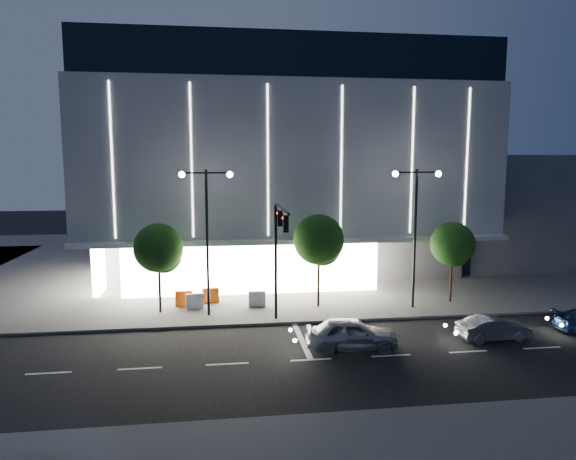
% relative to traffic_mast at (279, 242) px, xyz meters
% --- Properties ---
extents(ground, '(160.00, 160.00, 0.00)m').
position_rel_traffic_mast_xyz_m(ground, '(-1.00, -3.34, -5.03)').
color(ground, black).
rests_on(ground, ground).
extents(sidewalk_museum, '(70.00, 40.00, 0.15)m').
position_rel_traffic_mast_xyz_m(sidewalk_museum, '(4.00, 20.66, -4.95)').
color(sidewalk_museum, '#474747').
rests_on(sidewalk_museum, ground).
extents(museum, '(30.00, 25.80, 18.00)m').
position_rel_traffic_mast_xyz_m(museum, '(1.98, 18.97, 4.25)').
color(museum, '#4C4C51').
rests_on(museum, ground).
extents(annex_building, '(16.00, 20.00, 10.00)m').
position_rel_traffic_mast_xyz_m(annex_building, '(25.00, 20.66, -0.03)').
color(annex_building, '#4C4C51').
rests_on(annex_building, ground).
extents(traffic_mast, '(0.33, 5.89, 7.07)m').
position_rel_traffic_mast_xyz_m(traffic_mast, '(0.00, 0.00, 0.00)').
color(traffic_mast, black).
rests_on(traffic_mast, ground).
extents(street_lamp_west, '(3.16, 0.36, 9.00)m').
position_rel_traffic_mast_xyz_m(street_lamp_west, '(-4.00, 2.66, 0.93)').
color(street_lamp_west, black).
rests_on(street_lamp_west, ground).
extents(street_lamp_east, '(3.16, 0.36, 9.00)m').
position_rel_traffic_mast_xyz_m(street_lamp_east, '(9.00, 2.66, 0.93)').
color(street_lamp_east, black).
rests_on(street_lamp_east, ground).
extents(tree_left, '(3.02, 3.02, 5.72)m').
position_rel_traffic_mast_xyz_m(tree_left, '(-6.97, 3.68, -0.99)').
color(tree_left, black).
rests_on(tree_left, ground).
extents(tree_mid, '(3.25, 3.25, 6.15)m').
position_rel_traffic_mast_xyz_m(tree_mid, '(3.03, 3.68, -0.69)').
color(tree_mid, black).
rests_on(tree_mid, ground).
extents(tree_right, '(2.91, 2.91, 5.51)m').
position_rel_traffic_mast_xyz_m(tree_right, '(12.03, 3.68, -1.14)').
color(tree_right, black).
rests_on(tree_right, ground).
extents(car_lead, '(4.80, 2.29, 1.58)m').
position_rel_traffic_mast_xyz_m(car_lead, '(3.31, -3.64, -4.24)').
color(car_lead, '#94969B').
rests_on(car_lead, ground).
extents(car_second, '(3.93, 1.52, 1.28)m').
position_rel_traffic_mast_xyz_m(car_second, '(11.18, -3.36, -4.39)').
color(car_second, '#929499').
rests_on(car_second, ground).
extents(barrier_a, '(1.10, 0.27, 1.00)m').
position_rel_traffic_mast_xyz_m(barrier_a, '(-5.63, 4.84, -4.38)').
color(barrier_a, '#D64A0B').
rests_on(barrier_a, sidewalk_museum).
extents(barrier_b, '(1.12, 0.37, 1.00)m').
position_rel_traffic_mast_xyz_m(barrier_b, '(-4.89, 4.10, -4.38)').
color(barrier_b, white).
rests_on(barrier_b, sidewalk_museum).
extents(barrier_c, '(1.12, 0.35, 1.00)m').
position_rel_traffic_mast_xyz_m(barrier_c, '(-3.93, 5.41, -4.38)').
color(barrier_c, '#C64A0B').
rests_on(barrier_c, sidewalk_museum).
extents(barrier_d, '(1.11, 0.31, 1.00)m').
position_rel_traffic_mast_xyz_m(barrier_d, '(-0.93, 4.13, -4.38)').
color(barrier_d, '#B9B9B9').
rests_on(barrier_d, sidewalk_museum).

